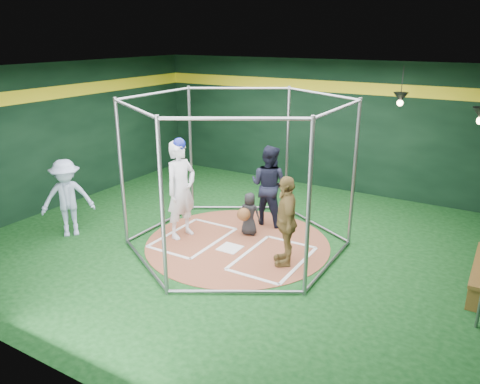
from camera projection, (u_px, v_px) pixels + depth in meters
The scene contains 12 objects.
room_shell at pixel (238, 162), 9.15m from camera, with size 10.10×9.10×3.53m.
clay_disc at pixel (238, 243), 9.71m from camera, with size 3.80×3.80×0.01m, color #965036.
home_plate at pixel (230, 248), 9.46m from camera, with size 0.43×0.43×0.01m, color white.
batter_box_left at pixel (193, 237), 9.96m from camera, with size 1.17×1.77×0.01m.
batter_box_right at pixel (273, 258), 9.04m from camera, with size 1.17×1.77×0.01m.
batting_cage at pixel (237, 174), 9.22m from camera, with size 4.05×4.67×3.00m.
pendant_lamp_near at pixel (401, 98), 10.69m from camera, with size 0.34×0.34×0.90m.
batter_figure at pixel (181, 189), 9.72m from camera, with size 0.61×0.83×2.14m.
visitor_leopard at pixel (286, 221), 8.59m from camera, with size 1.01×0.42×1.72m, color #9D8143.
catcher_figure at pixel (249, 214), 9.96m from camera, with size 0.50×0.58×0.93m.
umpire at pixel (269, 185), 10.44m from camera, with size 0.88×0.69×1.82m, color black.
bystander_blue at pixel (67, 198), 9.87m from camera, with size 1.08×0.62×1.68m, color #A5B7DA.
Camera 1 is at (4.56, -7.58, 4.14)m, focal length 35.00 mm.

